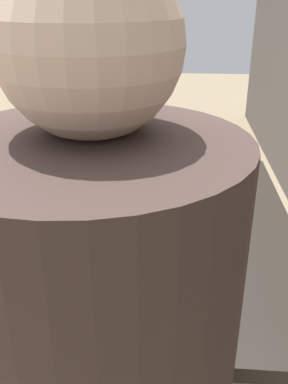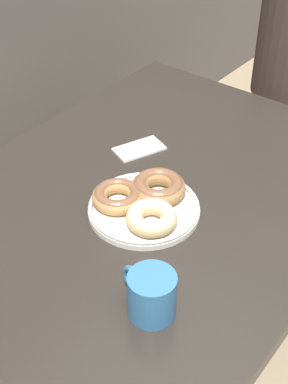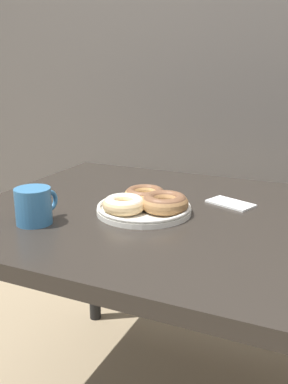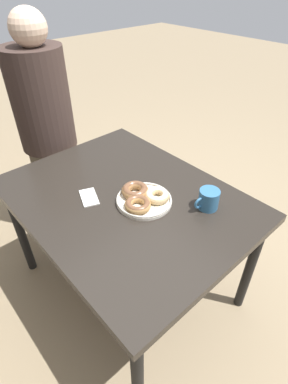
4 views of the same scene
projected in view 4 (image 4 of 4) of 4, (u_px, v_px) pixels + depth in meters
name	position (u px, v px, depth m)	size (l,w,h in m)	color
ground_plane	(154.00, 266.00, 1.98)	(14.00, 14.00, 0.00)	#937F60
dining_table	(126.00, 207.00, 1.49)	(1.18, 0.90, 0.70)	#28231E
donut_plate	(143.00, 197.00, 1.39)	(0.28, 0.26, 0.06)	silver
coffee_mug	(208.00, 199.00, 1.35)	(0.09, 0.13, 0.09)	teal
person_figure	(46.00, 126.00, 1.89)	(0.35, 0.35, 1.43)	brown
napkin	(89.00, 197.00, 1.43)	(0.15, 0.12, 0.01)	white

